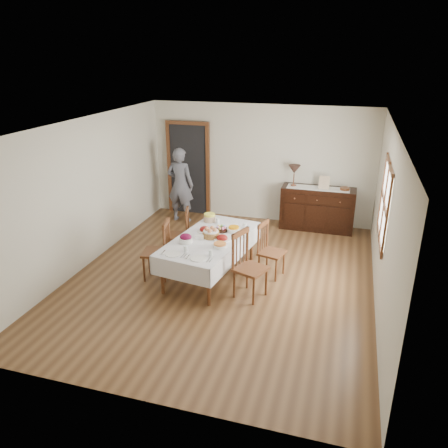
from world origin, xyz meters
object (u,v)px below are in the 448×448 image
(chair_left_near, at_px, (159,249))
(chair_right_far, at_px, (269,249))
(dining_table, at_px, (210,242))
(table_lamp, at_px, (294,170))
(chair_left_far, at_px, (181,233))
(chair_right_near, at_px, (248,264))
(person, at_px, (180,182))
(sideboard, at_px, (317,208))

(chair_left_near, relative_size, chair_right_far, 1.09)
(dining_table, bearing_deg, chair_left_near, -150.19)
(dining_table, relative_size, table_lamp, 4.79)
(chair_left_far, relative_size, chair_right_near, 0.88)
(dining_table, relative_size, chair_left_far, 2.31)
(dining_table, height_order, chair_left_near, chair_left_near)
(chair_left_near, xyz_separation_m, table_lamp, (1.82, 3.00, 0.76))
(chair_right_near, relative_size, person, 0.60)
(chair_left_far, height_order, table_lamp, table_lamp)
(sideboard, xyz_separation_m, table_lamp, (-0.54, -0.01, 0.82))
(chair_left_far, bearing_deg, chair_right_near, 39.79)
(table_lamp, bearing_deg, person, -172.13)
(table_lamp, bearing_deg, chair_right_near, -94.44)
(chair_left_near, xyz_separation_m, chair_right_far, (1.77, 0.62, -0.04))
(chair_left_far, xyz_separation_m, chair_right_near, (1.53, -1.04, 0.06))
(chair_left_near, relative_size, person, 0.58)
(dining_table, bearing_deg, table_lamp, 78.24)
(sideboard, bearing_deg, table_lamp, -179.01)
(chair_right_near, height_order, sideboard, chair_right_near)
(chair_left_far, height_order, chair_right_far, chair_right_far)
(chair_right_near, bearing_deg, chair_left_near, 104.82)
(chair_left_near, relative_size, chair_right_near, 0.97)
(chair_left_far, relative_size, sideboard, 0.61)
(chair_right_near, bearing_deg, chair_right_far, 6.74)
(sideboard, bearing_deg, person, -173.36)
(dining_table, bearing_deg, person, 130.82)
(sideboard, bearing_deg, chair_right_far, -103.97)
(chair_right_far, distance_m, sideboard, 2.47)
(chair_right_near, xyz_separation_m, chair_right_far, (0.19, 0.78, -0.06))
(dining_table, height_order, chair_right_far, chair_right_far)
(chair_right_near, distance_m, sideboard, 3.27)
(chair_left_far, distance_m, person, 1.96)
(chair_left_near, xyz_separation_m, chair_left_far, (0.04, 0.88, -0.05))
(chair_left_near, distance_m, person, 2.76)
(dining_table, distance_m, person, 2.78)
(dining_table, bearing_deg, chair_left_far, 152.30)
(dining_table, distance_m, chair_left_near, 0.87)
(chair_left_far, bearing_deg, table_lamp, 124.02)
(chair_left_far, relative_size, chair_right_far, 0.99)
(chair_left_far, bearing_deg, chair_right_far, 65.40)
(chair_left_far, bearing_deg, person, -174.59)
(chair_right_near, relative_size, sideboard, 0.69)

